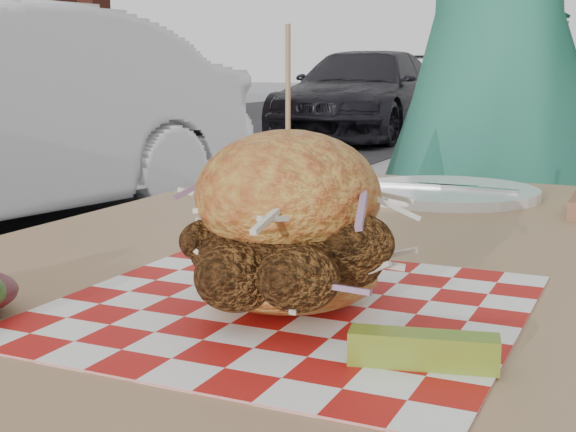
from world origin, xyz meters
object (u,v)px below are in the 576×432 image
car_dark (363,94)px  patio_table (351,327)px  diner (492,60)px  sandwich (288,231)px  patio_chair (512,239)px

car_dark → patio_table: car_dark is taller
diner → sandwich: (0.09, -1.29, -0.14)m
patio_table → sandwich: sandwich is taller
diner → patio_chair: (0.07, -0.02, -0.40)m
patio_chair → sandwich: size_ratio=4.31×
patio_chair → car_dark: bearing=108.2°
patio_chair → patio_table: bearing=-93.1°
car_dark → patio_chair: car_dark is taller
diner → patio_table: size_ratio=1.59×
diner → patio_chair: diner is taller
car_dark → patio_chair: (3.29, -8.32, -0.02)m
patio_table → patio_chair: size_ratio=1.26×
patio_chair → sandwich: 1.30m
diner → patio_chair: size_ratio=2.01×
patio_chair → sandwich: bearing=-92.4°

